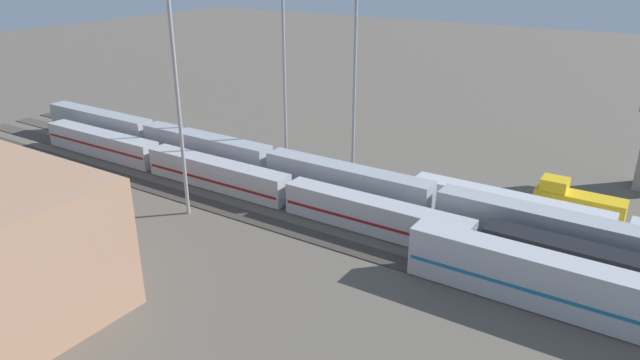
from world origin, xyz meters
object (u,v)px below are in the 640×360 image
Objects in this scene: train_on_track_2 at (346,185)px; light_mast_0 at (283,23)px; light_mast_2 at (355,39)px; train_on_track_1 at (621,235)px; train_on_track_0 at (576,206)px; light_mast_1 at (174,57)px; train_on_track_3 at (275,189)px.

light_mast_0 is at bearing -33.69° from train_on_track_2.
train_on_track_1 is at bearing 167.78° from light_mast_2.
light_mast_0 is (18.39, -12.26, 17.68)m from train_on_track_2.
train_on_track_1 is 1.44× the size of light_mast_0.
train_on_track_0 is 0.33× the size of light_mast_1.
train_on_track_0 is 0.08× the size of train_on_track_2.
train_on_track_2 is 3.90× the size of light_mast_1.
light_mast_2 is at bearing -12.22° from train_on_track_1.
light_mast_0 is at bearing -57.73° from train_on_track_3.
train_on_track_1 is 1.58× the size of light_mast_2.
light_mast_0 is (10.90, -17.26, 18.24)m from train_on_track_3.
light_mast_0 is 1.10× the size of light_mast_2.
train_on_track_0 is at bearing -150.36° from light_mast_1.
light_mast_1 is at bearing 41.31° from train_on_track_2.
train_on_track_3 is 3.04× the size of light_mast_2.
train_on_track_3 is 2.95× the size of light_mast_1.
light_mast_2 is at bearing -175.73° from light_mast_0.
light_mast_2 reaches higher than train_on_track_0.
light_mast_2 reaches higher than train_on_track_2.
light_mast_1 reaches higher than light_mast_2.
light_mast_0 is (49.49, -7.26, 18.28)m from train_on_track_1.
train_on_track_2 is 3.66× the size of light_mast_0.
light_mast_2 is at bearing -107.70° from light_mast_1.
train_on_track_0 is 36.34m from light_mast_2.
train_on_track_0 reaches higher than train_on_track_1.
train_on_track_1 is at bearing -158.54° from light_mast_1.
train_on_track_1 is 41.96m from light_mast_2.
train_on_track_2 is at bearing -138.69° from light_mast_1.
train_on_track_0 reaches higher than train_on_track_3.
train_on_track_2 reaches higher than train_on_track_3.
train_on_track_2 is at bearing 21.29° from train_on_track_0.
light_mast_0 reaches higher than train_on_track_0.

